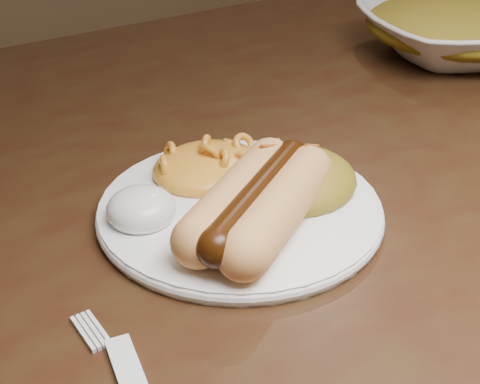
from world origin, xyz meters
TOP-DOWN VIEW (x-y plane):
  - table at (0.00, 0.00)m, footprint 1.60×0.90m
  - plate at (-0.10, -0.06)m, footprint 0.25×0.25m
  - hotdog at (-0.10, -0.09)m, footprint 0.13×0.13m
  - mac_and_cheese at (-0.09, -0.00)m, footprint 0.11×0.10m
  - sour_cream at (-0.17, -0.03)m, footprint 0.07×0.07m
  - taco_salad at (-0.05, -0.06)m, footprint 0.10×0.10m
  - serving_bowl at (0.34, 0.10)m, footprint 0.30×0.30m
  - bowl_filling at (0.34, 0.10)m, footprint 0.28×0.28m

SIDE VIEW (x-z plane):
  - table at x=0.00m, z-range 0.28..1.03m
  - plate at x=-0.10m, z-range 0.75..0.76m
  - sour_cream at x=-0.17m, z-range 0.76..0.79m
  - serving_bowl at x=0.34m, z-range 0.75..0.81m
  - taco_salad at x=-0.05m, z-range 0.76..0.80m
  - mac_and_cheese at x=-0.09m, z-range 0.76..0.80m
  - hotdog at x=-0.10m, z-range 0.76..0.80m
  - bowl_filling at x=0.34m, z-range 0.77..0.83m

